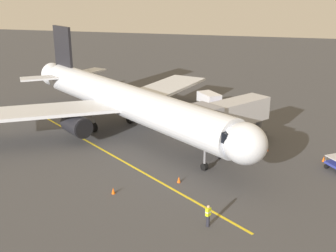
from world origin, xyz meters
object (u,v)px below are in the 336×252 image
(safety_cone_nose_left, at_px, (324,159))
(safety_cone_nose_right, at_px, (113,191))
(jet_bridge, at_px, (226,116))
(ground_crew_loader, at_px, (220,150))
(box_truck_near_nose, at_px, (210,102))
(ground_crew_marshaller, at_px, (208,215))
(ground_crew_wing_walker, at_px, (243,133))
(safety_cone_wing_starboard, at_px, (179,180))
(airplane, at_px, (123,100))
(safety_cone_wing_port, at_px, (267,148))

(safety_cone_nose_left, distance_m, safety_cone_nose_right, 21.31)
(jet_bridge, height_order, safety_cone_nose_left, jet_bridge)
(ground_crew_loader, distance_m, safety_cone_nose_left, 10.34)
(box_truck_near_nose, bearing_deg, safety_cone_nose_right, 81.79)
(ground_crew_marshaller, xyz_separation_m, ground_crew_wing_walker, (-0.70, -18.72, 0.00))
(safety_cone_nose_right, height_order, safety_cone_wing_starboard, same)
(airplane, distance_m, safety_cone_nose_left, 22.81)
(ground_crew_wing_walker, distance_m, ground_crew_loader, 6.22)
(ground_crew_wing_walker, distance_m, safety_cone_nose_right, 18.37)
(airplane, distance_m, ground_crew_wing_walker, 14.30)
(ground_crew_marshaller, distance_m, ground_crew_loader, 12.78)
(airplane, height_order, safety_cone_wing_starboard, airplane)
(jet_bridge, distance_m, safety_cone_nose_left, 10.64)
(ground_crew_marshaller, height_order, ground_crew_loader, same)
(ground_crew_marshaller, height_order, safety_cone_nose_left, ground_crew_marshaller)
(airplane, relative_size, jet_bridge, 3.37)
(box_truck_near_nose, height_order, safety_cone_wing_port, box_truck_near_nose)
(box_truck_near_nose, relative_size, safety_cone_wing_port, 8.68)
(ground_crew_marshaller, height_order, ground_crew_wing_walker, same)
(box_truck_near_nose, bearing_deg, safety_cone_wing_starboard, 92.65)
(safety_cone_nose_left, xyz_separation_m, safety_cone_wing_starboard, (12.84, 8.39, 0.00))
(safety_cone_wing_starboard, bearing_deg, safety_cone_wing_port, -126.57)
(safety_cone_wing_starboard, bearing_deg, ground_crew_marshaller, 120.38)
(ground_crew_loader, relative_size, box_truck_near_nose, 0.36)
(jet_bridge, relative_size, ground_crew_marshaller, 6.07)
(safety_cone_nose_right, distance_m, safety_cone_wing_starboard, 5.97)
(ground_crew_loader, distance_m, safety_cone_wing_starboard, 6.95)
(jet_bridge, bearing_deg, ground_crew_marshaller, 93.43)
(airplane, xyz_separation_m, safety_cone_wing_port, (-16.74, 1.46, -3.73))
(safety_cone_nose_left, height_order, safety_cone_wing_port, same)
(ground_crew_wing_walker, height_order, safety_cone_wing_starboard, ground_crew_wing_walker)
(airplane, height_order, ground_crew_wing_walker, airplane)
(box_truck_near_nose, bearing_deg, airplane, 53.54)
(safety_cone_wing_port, bearing_deg, ground_crew_loader, 36.97)
(jet_bridge, relative_size, safety_cone_nose_right, 18.88)
(ground_crew_marshaller, height_order, box_truck_near_nose, box_truck_near_nose)
(jet_bridge, distance_m, safety_cone_wing_starboard, 10.08)
(airplane, xyz_separation_m, ground_crew_wing_walker, (-13.92, -1.10, -3.12))
(airplane, height_order, ground_crew_loader, airplane)
(ground_crew_marshaller, xyz_separation_m, box_truck_near_nose, (4.78, -29.03, 0.50))
(ground_crew_loader, height_order, safety_cone_nose_right, ground_crew_loader)
(jet_bridge, xyz_separation_m, ground_crew_loader, (0.09, 2.66, -2.88))
(airplane, xyz_separation_m, safety_cone_wing_starboard, (-9.48, 11.24, -3.73))
(safety_cone_nose_left, distance_m, safety_cone_wing_starboard, 15.34)
(airplane, xyz_separation_m, jet_bridge, (-12.30, 2.21, -0.24))
(safety_cone_nose_left, distance_m, safety_cone_wing_port, 5.75)
(box_truck_near_nose, relative_size, safety_cone_nose_right, 8.68)
(safety_cone_nose_left, bearing_deg, box_truck_near_nose, -45.76)
(safety_cone_wing_port, bearing_deg, jet_bridge, 9.68)
(ground_crew_marshaller, distance_m, safety_cone_nose_left, 17.36)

